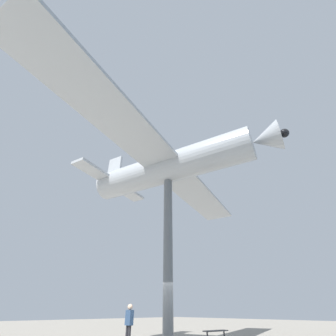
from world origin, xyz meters
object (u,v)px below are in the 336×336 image
object	(u,v)px
support_pylon_central	(168,251)
plaza_bench	(216,332)
visitor_second	(129,321)
suspended_airplane	(172,167)
visitor_person	(167,319)

from	to	relation	value
support_pylon_central	plaza_bench	distance (m)	5.70
visitor_second	plaza_bench	size ratio (longest dim) A/B	1.08
suspended_airplane	visitor_person	world-z (taller)	suspended_airplane
plaza_bench	support_pylon_central	bearing A→B (deg)	11.42
support_pylon_central	visitor_person	bearing A→B (deg)	-132.04
suspended_airplane	visitor_second	xyz separation A→B (m)	(0.37, -2.69, -7.79)
support_pylon_central	suspended_airplane	distance (m)	4.85
support_pylon_central	visitor_person	size ratio (longest dim) A/B	4.31
support_pylon_central	suspended_airplane	size ratio (longest dim) A/B	0.40
suspended_airplane	visitor_second	distance (m)	8.25
visitor_second	plaza_bench	distance (m)	4.99
support_pylon_central	visitor_person	distance (m)	3.55
visitor_person	visitor_second	world-z (taller)	visitor_person
visitor_person	visitor_second	size ratio (longest dim) A/B	1.07
visitor_person	plaza_bench	size ratio (longest dim) A/B	1.15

